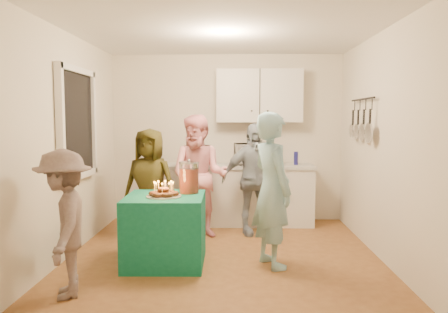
{
  "coord_description": "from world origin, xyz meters",
  "views": [
    {
      "loc": [
        0.14,
        -4.89,
        1.61
      ],
      "look_at": [
        0.0,
        0.35,
        1.15
      ],
      "focal_mm": 35.0,
      "sensor_mm": 36.0,
      "label": 1
    }
  ],
  "objects_px": {
    "microwave": "(254,154)",
    "woman_back_right": "(253,179)",
    "man_birthday": "(272,190)",
    "counter": "(239,196)",
    "child_near_left": "(64,223)",
    "punch_jar": "(189,178)",
    "woman_back_left": "(150,184)",
    "woman_back_center": "(199,176)",
    "party_table": "(165,230)"
  },
  "relations": [
    {
      "from": "party_table",
      "to": "punch_jar",
      "type": "height_order",
      "value": "punch_jar"
    },
    {
      "from": "microwave",
      "to": "woman_back_center",
      "type": "distance_m",
      "value": 1.1
    },
    {
      "from": "punch_jar",
      "to": "man_birthday",
      "type": "bearing_deg",
      "value": -13.57
    },
    {
      "from": "man_birthday",
      "to": "party_table",
      "type": "bearing_deg",
      "value": 63.62
    },
    {
      "from": "microwave",
      "to": "woman_back_right",
      "type": "xyz_separation_m",
      "value": [
        -0.04,
        -0.59,
        -0.3
      ]
    },
    {
      "from": "woman_back_center",
      "to": "man_birthday",
      "type": "bearing_deg",
      "value": -41.19
    },
    {
      "from": "punch_jar",
      "to": "man_birthday",
      "type": "distance_m",
      "value": 0.95
    },
    {
      "from": "woman_back_left",
      "to": "microwave",
      "type": "bearing_deg",
      "value": 44.87
    },
    {
      "from": "party_table",
      "to": "punch_jar",
      "type": "xyz_separation_m",
      "value": [
        0.25,
        0.18,
        0.55
      ]
    },
    {
      "from": "man_birthday",
      "to": "woman_back_right",
      "type": "height_order",
      "value": "man_birthday"
    },
    {
      "from": "man_birthday",
      "to": "punch_jar",
      "type": "bearing_deg",
      "value": 52.09
    },
    {
      "from": "party_table",
      "to": "man_birthday",
      "type": "height_order",
      "value": "man_birthday"
    },
    {
      "from": "man_birthday",
      "to": "woman_back_left",
      "type": "height_order",
      "value": "man_birthday"
    },
    {
      "from": "man_birthday",
      "to": "woman_back_right",
      "type": "relative_size",
      "value": 1.09
    },
    {
      "from": "counter",
      "to": "child_near_left",
      "type": "xyz_separation_m",
      "value": [
        -1.6,
        -2.79,
        0.24
      ]
    },
    {
      "from": "man_birthday",
      "to": "child_near_left",
      "type": "height_order",
      "value": "man_birthday"
    },
    {
      "from": "party_table",
      "to": "woman_back_right",
      "type": "xyz_separation_m",
      "value": [
        1.02,
        1.28,
        0.39
      ]
    },
    {
      "from": "microwave",
      "to": "child_near_left",
      "type": "distance_m",
      "value": 3.35
    },
    {
      "from": "man_birthday",
      "to": "counter",
      "type": "bearing_deg",
      "value": -14.42
    },
    {
      "from": "microwave",
      "to": "man_birthday",
      "type": "bearing_deg",
      "value": -94.87
    },
    {
      "from": "woman_back_right",
      "to": "child_near_left",
      "type": "relative_size",
      "value": 1.15
    },
    {
      "from": "party_table",
      "to": "man_birthday",
      "type": "bearing_deg",
      "value": -2.04
    },
    {
      "from": "counter",
      "to": "woman_back_center",
      "type": "distance_m",
      "value": 1.01
    },
    {
      "from": "punch_jar",
      "to": "woman_back_right",
      "type": "bearing_deg",
      "value": 54.84
    },
    {
      "from": "man_birthday",
      "to": "woman_back_left",
      "type": "xyz_separation_m",
      "value": [
        -1.53,
        1.01,
        -0.1
      ]
    },
    {
      "from": "party_table",
      "to": "punch_jar",
      "type": "bearing_deg",
      "value": 36.04
    },
    {
      "from": "man_birthday",
      "to": "woman_back_left",
      "type": "relative_size",
      "value": 1.14
    },
    {
      "from": "microwave",
      "to": "punch_jar",
      "type": "distance_m",
      "value": 1.88
    },
    {
      "from": "counter",
      "to": "woman_back_right",
      "type": "bearing_deg",
      "value": -72.67
    },
    {
      "from": "party_table",
      "to": "man_birthday",
      "type": "xyz_separation_m",
      "value": [
        1.17,
        -0.04,
        0.46
      ]
    },
    {
      "from": "punch_jar",
      "to": "woman_back_right",
      "type": "distance_m",
      "value": 1.35
    },
    {
      "from": "punch_jar",
      "to": "woman_back_center",
      "type": "relative_size",
      "value": 0.2
    },
    {
      "from": "child_near_left",
      "to": "punch_jar",
      "type": "bearing_deg",
      "value": 120.01
    },
    {
      "from": "woman_back_left",
      "to": "child_near_left",
      "type": "relative_size",
      "value": 1.1
    },
    {
      "from": "punch_jar",
      "to": "child_near_left",
      "type": "distance_m",
      "value": 1.52
    },
    {
      "from": "punch_jar",
      "to": "child_near_left",
      "type": "bearing_deg",
      "value": -132.54
    },
    {
      "from": "punch_jar",
      "to": "counter",
      "type": "bearing_deg",
      "value": 70.73
    },
    {
      "from": "counter",
      "to": "woman_back_left",
      "type": "xyz_separation_m",
      "value": [
        -1.19,
        -0.9,
        0.31
      ]
    },
    {
      "from": "counter",
      "to": "woman_back_right",
      "type": "height_order",
      "value": "woman_back_right"
    },
    {
      "from": "punch_jar",
      "to": "woman_back_center",
      "type": "distance_m",
      "value": 0.95
    },
    {
      "from": "man_birthday",
      "to": "child_near_left",
      "type": "xyz_separation_m",
      "value": [
        -1.93,
        -0.88,
        -0.17
      ]
    },
    {
      "from": "woman_back_right",
      "to": "woman_back_left",
      "type": "bearing_deg",
      "value": 174.94
    },
    {
      "from": "man_birthday",
      "to": "child_near_left",
      "type": "bearing_deg",
      "value": 90.09
    },
    {
      "from": "woman_back_center",
      "to": "woman_back_right",
      "type": "height_order",
      "value": "woman_back_center"
    },
    {
      "from": "microwave",
      "to": "party_table",
      "type": "relative_size",
      "value": 0.68
    },
    {
      "from": "man_birthday",
      "to": "woman_back_center",
      "type": "distance_m",
      "value": 1.47
    },
    {
      "from": "microwave",
      "to": "woman_back_right",
      "type": "bearing_deg",
      "value": -102.11
    },
    {
      "from": "woman_back_left",
      "to": "child_near_left",
      "type": "height_order",
      "value": "woman_back_left"
    },
    {
      "from": "counter",
      "to": "party_table",
      "type": "bearing_deg",
      "value": -114.18
    },
    {
      "from": "counter",
      "to": "punch_jar",
      "type": "height_order",
      "value": "punch_jar"
    }
  ]
}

